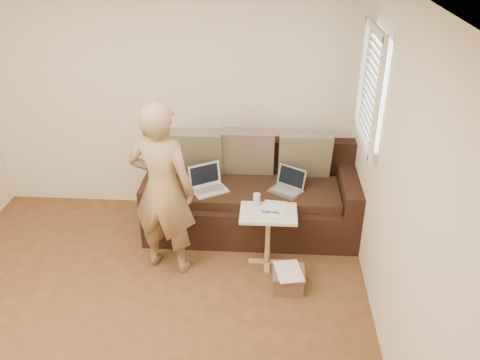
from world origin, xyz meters
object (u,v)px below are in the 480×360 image
at_px(sofa, 252,193).
at_px(striped_box, 288,279).
at_px(person, 162,189).
at_px(laptop_silver, 285,192).
at_px(laptop_white, 210,191).
at_px(side_table, 268,238).
at_px(drinking_glass, 257,200).

xyz_separation_m(sofa, striped_box, (0.38, -0.98, -0.33)).
bearing_deg(striped_box, person, 167.59).
distance_m(laptop_silver, laptop_white, 0.78).
distance_m(sofa, side_table, 0.66).
bearing_deg(drinking_glass, sofa, 97.57).
xyz_separation_m(laptop_white, striped_box, (0.81, -0.83, -0.43)).
relative_size(laptop_white, drinking_glass, 2.87).
relative_size(laptop_white, striped_box, 1.18).
height_order(laptop_silver, side_table, laptop_silver).
height_order(side_table, striped_box, side_table).
xyz_separation_m(laptop_silver, person, (-1.13, -0.60, 0.33)).
height_order(sofa, side_table, sofa).
distance_m(person, striped_box, 1.41).
relative_size(laptop_silver, person, 0.19).
relative_size(laptop_white, side_table, 0.59).
height_order(sofa, person, person).
bearing_deg(side_table, drinking_glass, 134.17).
distance_m(sofa, drinking_glass, 0.56).
xyz_separation_m(sofa, laptop_white, (-0.43, -0.15, 0.10)).
xyz_separation_m(laptop_silver, drinking_glass, (-0.28, -0.38, 0.13)).
height_order(person, striped_box, person).
distance_m(side_table, drinking_glass, 0.39).
distance_m(laptop_silver, drinking_glass, 0.49).
relative_size(drinking_glass, striped_box, 0.41).
bearing_deg(person, side_table, -160.26).
distance_m(laptop_silver, striped_box, 0.96).
bearing_deg(striped_box, drinking_glass, 123.57).
height_order(person, side_table, person).
height_order(laptop_silver, person, person).
bearing_deg(drinking_glass, laptop_silver, 53.43).
bearing_deg(person, striped_box, -178.62).
bearing_deg(laptop_silver, striped_box, -55.41).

